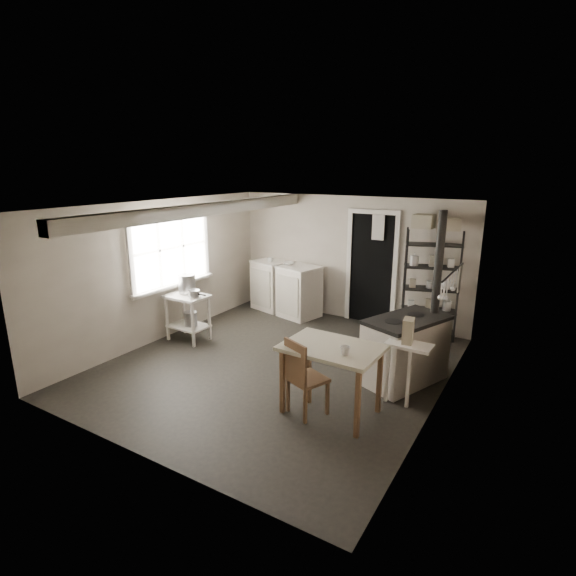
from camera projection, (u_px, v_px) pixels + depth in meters
The scene contains 31 objects.
floor at pixel (277, 365), 6.56m from camera, with size 5.00×5.00×0.00m, color black.
ceiling at pixel (276, 206), 5.96m from camera, with size 5.00×5.00×0.00m, color white.
wall_back at pixel (349, 259), 8.32m from camera, with size 4.50×0.02×2.30m, color #BBAF9F.
wall_front at pixel (133, 350), 4.19m from camera, with size 4.50×0.02×2.30m, color #BBAF9F.
wall_left at pixel (162, 271), 7.38m from camera, with size 0.02×5.00×2.30m, color #BBAF9F.
wall_right at pixel (442, 316), 5.14m from camera, with size 0.02×5.00×2.30m, color #BBAF9F.
window at pixel (170, 248), 7.44m from camera, with size 0.12×1.76×1.28m, color white, non-canonical shape.
doorway at pixel (371, 270), 8.11m from camera, with size 0.96×0.10×2.08m, color white, non-canonical shape.
ceiling_beam at pixel (208, 209), 6.58m from camera, with size 0.18×5.00×0.18m, color white, non-canonical shape.
wallpaper_panel at pixel (442, 316), 5.14m from camera, with size 0.01×5.00×2.30m, color beige, non-canonical shape.
utensil_rail at pixel (452, 272), 5.56m from camera, with size 0.06×1.20×0.44m, color #AFAEB1, non-canonical shape.
prep_table at pixel (188, 317), 7.43m from camera, with size 0.68×0.48×0.77m, color white, non-canonical shape.
stockpot at pixel (187, 283), 7.40m from camera, with size 0.28×0.28×0.30m, color #AFAEB1.
saucepan at pixel (194, 293), 7.16m from camera, with size 0.18×0.18×0.10m, color #AFAEB1.
bucket at pixel (191, 319), 7.39m from camera, with size 0.21×0.21×0.23m, color #AFAEB1.
base_cabinets at pixel (285, 290), 8.84m from camera, with size 1.50×0.64×0.99m, color beige, non-canonical shape.
mixing_bowl at pixel (289, 266), 8.60m from camera, with size 0.26×0.26×0.06m, color silver.
counter_cup at pixel (270, 263), 8.81m from camera, with size 0.12×0.12×0.09m, color silver.
shelf_rack at pixel (431, 283), 7.39m from camera, with size 0.87×0.34×1.84m, color black, non-canonical shape.
shelf_jar at pixel (415, 256), 7.43m from camera, with size 0.09×0.09×0.20m, color silver.
storage_box_a at pixel (424, 218), 7.22m from camera, with size 0.32×0.28×0.22m, color #BDB498.
storage_box_b at pixel (450, 221), 6.98m from camera, with size 0.30×0.28×0.19m, color #BDB498.
stove at pixel (405, 351), 5.96m from camera, with size 0.63×1.14×0.90m, color beige, non-canonical shape.
stovepipe at pixel (439, 263), 5.87m from camera, with size 0.10×0.10×1.31m, color black, non-canonical shape.
side_ledge at pixel (407, 374), 5.32m from camera, with size 0.53×0.28×0.82m, color white, non-canonical shape.
oats_box at pixel (408, 327), 5.20m from camera, with size 0.12×0.19×0.29m, color #BDB498.
work_table at pixel (331, 383), 5.21m from camera, with size 1.10×0.77×0.84m, color beige, non-canonical shape.
table_cup at pixel (345, 357), 4.86m from camera, with size 0.11×0.11×0.10m, color silver.
chair at pixel (308, 375), 5.17m from camera, with size 0.39×0.40×0.93m, color brown, non-canonical shape.
flour_sack at pixel (413, 330), 7.27m from camera, with size 0.36×0.30×0.43m, color beige.
floor_crock at pixel (394, 386), 5.78m from camera, with size 0.11×0.11×0.14m, color silver.
Camera 1 is at (3.25, -5.09, 2.81)m, focal length 28.00 mm.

